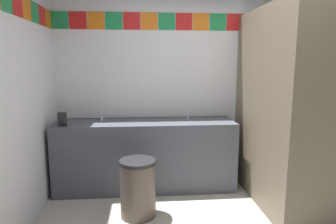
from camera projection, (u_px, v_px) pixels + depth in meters
name	position (u px, v px, depth m)	size (l,w,h in m)	color
wall_back	(199.00, 77.00, 3.96)	(3.80, 0.09, 2.81)	silver
vanity_counter	(146.00, 154.00, 3.74)	(2.22, 0.57, 0.87)	#4C515B
faucet_left	(101.00, 117.00, 3.70)	(0.04, 0.10, 0.14)	silver
faucet_right	(188.00, 115.00, 3.80)	(0.04, 0.10, 0.14)	silver
soap_dispenser	(62.00, 119.00, 3.41)	(0.09, 0.09, 0.16)	black
stall_divider	(283.00, 112.00, 3.03)	(0.92, 1.52, 2.19)	#726651
toilet	(282.00, 163.00, 3.80)	(0.39, 0.49, 0.74)	white
trash_bin	(138.00, 188.00, 3.05)	(0.38, 0.38, 0.61)	brown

